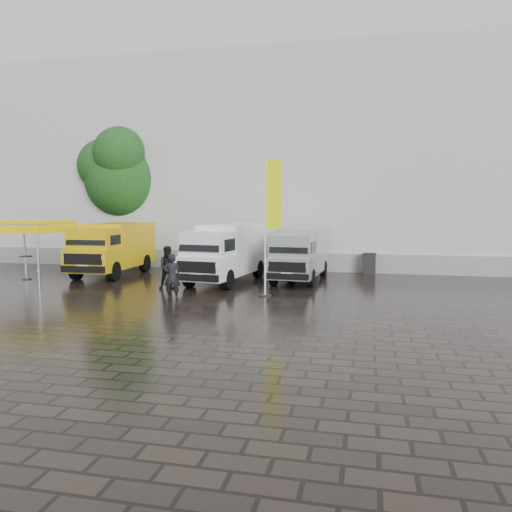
# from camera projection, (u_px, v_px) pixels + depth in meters

# --- Properties ---
(ground) EXTENTS (120.00, 120.00, 0.00)m
(ground) POSITION_uv_depth(u_px,v_px,m) (261.00, 296.00, 19.28)
(ground) COLOR black
(ground) RESTS_ON ground
(exhibition_hall) EXTENTS (44.00, 16.00, 12.00)m
(exhibition_hall) POSITION_uv_depth(u_px,v_px,m) (340.00, 169.00, 33.79)
(exhibition_hall) COLOR silver
(exhibition_hall) RESTS_ON ground
(hall_plinth) EXTENTS (44.00, 0.15, 1.00)m
(hall_plinth) POSITION_uv_depth(u_px,v_px,m) (329.00, 263.00, 26.51)
(hall_plinth) COLOR gray
(hall_plinth) RESTS_ON ground
(van_yellow) EXTENTS (2.35, 5.73, 2.62)m
(van_yellow) POSITION_uv_depth(u_px,v_px,m) (113.00, 250.00, 25.10)
(van_yellow) COLOR gold
(van_yellow) RESTS_ON ground
(van_white) EXTENTS (2.78, 6.29, 2.64)m
(van_white) POSITION_uv_depth(u_px,v_px,m) (226.00, 253.00, 22.85)
(van_white) COLOR white
(van_white) RESTS_ON ground
(van_silver) EXTENTS (2.23, 5.73, 2.44)m
(van_silver) POSITION_uv_depth(u_px,v_px,m) (301.00, 255.00, 23.33)
(van_silver) COLOR #B3B5B8
(van_silver) RESTS_ON ground
(canopy_tent) EXTENTS (3.11, 3.11, 2.82)m
(canopy_tent) POSITION_uv_depth(u_px,v_px,m) (29.00, 224.00, 23.20)
(canopy_tent) COLOR silver
(canopy_tent) RESTS_ON ground
(flagpole) EXTENTS (0.88, 0.50, 5.45)m
(flagpole) POSITION_uv_depth(u_px,v_px,m) (270.00, 217.00, 19.07)
(flagpole) COLOR black
(flagpole) RESTS_ON ground
(tree) EXTENTS (4.62, 4.62, 8.30)m
(tree) POSITION_uv_depth(u_px,v_px,m) (124.00, 175.00, 29.83)
(tree) COLOR black
(tree) RESTS_ON ground
(cocktail_table) EXTENTS (0.60, 0.60, 1.12)m
(cocktail_table) POSITION_uv_depth(u_px,v_px,m) (26.00, 268.00, 23.75)
(cocktail_table) COLOR black
(cocktail_table) RESTS_ON ground
(wheelie_bin) EXTENTS (0.68, 0.68, 1.10)m
(wheelie_bin) POSITION_uv_depth(u_px,v_px,m) (369.00, 263.00, 25.64)
(wheelie_bin) COLOR black
(wheelie_bin) RESTS_ON ground
(person_front) EXTENTS (0.71, 0.54, 1.73)m
(person_front) POSITION_uv_depth(u_px,v_px,m) (172.00, 277.00, 18.44)
(person_front) COLOR black
(person_front) RESTS_ON ground
(person_tent) EXTENTS (1.09, 1.00, 1.82)m
(person_tent) POSITION_uv_depth(u_px,v_px,m) (169.00, 268.00, 20.87)
(person_tent) COLOR black
(person_tent) RESTS_ON ground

